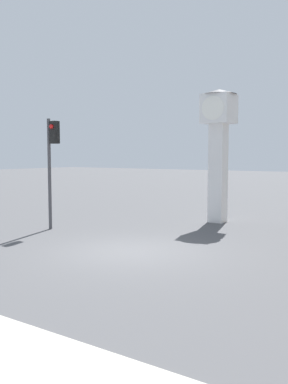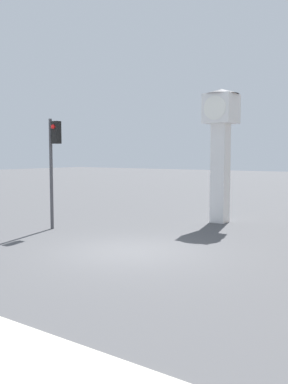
# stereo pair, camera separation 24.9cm
# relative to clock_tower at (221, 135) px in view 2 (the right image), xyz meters

# --- Properties ---
(ground_plane) EXTENTS (120.00, 120.00, 0.00)m
(ground_plane) POSITION_rel_clock_tower_xyz_m (0.21, -6.26, -3.51)
(ground_plane) COLOR #4C4C4F
(clock_tower) EXTENTS (1.38, 1.38, 5.31)m
(clock_tower) POSITION_rel_clock_tower_xyz_m (0.00, 0.00, 0.00)
(clock_tower) COLOR white
(clock_tower) RESTS_ON ground_plane
(traffic_light) EXTENTS (0.50, 0.35, 4.02)m
(traffic_light) POSITION_rel_clock_tower_xyz_m (-4.23, -4.98, -0.74)
(traffic_light) COLOR #47474C
(traffic_light) RESTS_ON ground_plane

